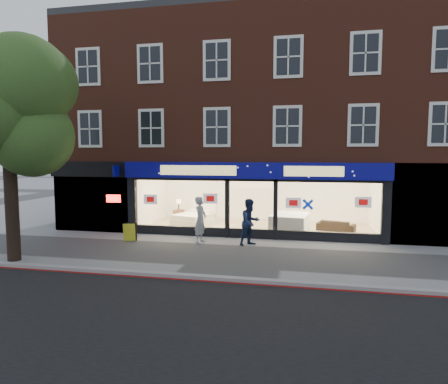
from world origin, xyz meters
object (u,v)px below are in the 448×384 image
(mattress_stack, at_px, (290,223))
(pedestrian_blue, at_px, (250,222))
(sofa, at_px, (336,225))
(pedestrian_grey, at_px, (200,220))
(display_bed, at_px, (195,218))
(a_board, at_px, (130,232))

(mattress_stack, height_order, pedestrian_blue, pedestrian_blue)
(sofa, bearing_deg, pedestrian_grey, 46.71)
(sofa, bearing_deg, display_bed, 14.15)
(display_bed, bearing_deg, sofa, 16.15)
(mattress_stack, distance_m, a_board, 7.19)
(pedestrian_grey, xyz_separation_m, pedestrian_blue, (2.07, -0.05, -0.02))
(mattress_stack, height_order, pedestrian_grey, pedestrian_grey)
(pedestrian_blue, bearing_deg, a_board, 135.02)
(mattress_stack, bearing_deg, a_board, -154.77)
(a_board, bearing_deg, pedestrian_grey, -11.15)
(display_bed, xyz_separation_m, a_board, (-1.71, -3.86, -0.03))
(sofa, distance_m, pedestrian_blue, 4.88)
(mattress_stack, height_order, a_board, mattress_stack)
(sofa, bearing_deg, pedestrian_blue, 59.57)
(pedestrian_grey, relative_size, pedestrian_blue, 1.02)
(sofa, distance_m, pedestrian_grey, 6.52)
(mattress_stack, bearing_deg, pedestrian_grey, -141.96)
(display_bed, bearing_deg, mattress_stack, 9.23)
(mattress_stack, relative_size, pedestrian_blue, 1.17)
(a_board, height_order, pedestrian_blue, pedestrian_blue)
(pedestrian_grey, bearing_deg, pedestrian_blue, -83.25)
(display_bed, bearing_deg, pedestrian_blue, -28.42)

